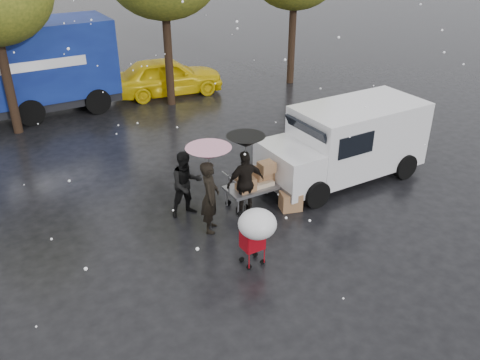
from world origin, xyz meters
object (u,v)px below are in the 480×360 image
shopping_cart (257,227)px  yellow_taxi (167,76)px  person_black (246,183)px  person_pink (210,197)px  blue_truck (9,73)px  vendor_cart (256,181)px  white_van (347,141)px

shopping_cart → yellow_taxi: (3.18, 12.29, -0.26)m
person_black → person_pink: bearing=19.6°
blue_truck → person_black: bearing=-69.3°
blue_truck → yellow_taxi: (6.14, -0.34, -0.95)m
vendor_cart → white_van: (3.14, 0.05, 0.43)m
white_van → yellow_taxi: (-1.42, 9.91, -0.36)m
person_pink → white_van: size_ratio=0.38×
person_black → blue_truck: (-3.97, 10.50, 0.88)m
vendor_cart → white_van: white_van is taller
white_van → shopping_cart: bearing=-152.6°
person_pink → vendor_cart: 1.71m
person_pink → white_van: (4.77, 0.53, 0.23)m
yellow_taxi → vendor_cart: bearing=178.8°
vendor_cart → blue_truck: (-4.42, 10.30, 1.03)m
person_black → shopping_cart: 2.37m
person_pink → vendor_cart: size_ratio=1.23×
person_pink → yellow_taxi: bearing=13.9°
person_pink → shopping_cart: 1.87m
white_van → yellow_taxi: 10.02m
person_pink → white_van: bearing=-52.0°
person_black → vendor_cart: (0.45, 0.20, -0.15)m
person_pink → blue_truck: blue_truck is taller
shopping_cart → yellow_taxi: yellow_taxi is taller
person_black → vendor_cart: size_ratio=1.16×
person_pink → blue_truck: 11.17m
white_van → person_black: bearing=-176.1°
yellow_taxi → blue_truck: bearing=95.4°
vendor_cart → white_van: bearing=0.8°
person_pink → shopping_cart: bearing=-143.2°
blue_truck → yellow_taxi: bearing=-3.2°
vendor_cart → yellow_taxi: yellow_taxi is taller
vendor_cart → person_pink: bearing=-163.5°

